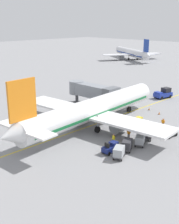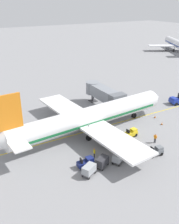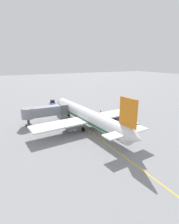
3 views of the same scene
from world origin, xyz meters
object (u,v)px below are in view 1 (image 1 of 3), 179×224
at_px(pushback_tractor, 163,93).
at_px(ground_crew_loader, 114,139).
at_px(baggage_tug_trailing, 111,148).
at_px(baggage_tug_spare, 137,122).
at_px(ground_crew_marshaller, 129,133).
at_px(baggage_cart_second_in_train, 140,140).
at_px(distant_taxiing_airliner, 132,53).
at_px(baggage_cart_third_in_train, 127,144).
at_px(safety_cone_nose_left, 149,109).
at_px(baggage_cart_tail_end, 119,152).
at_px(baggage_cart_front, 148,134).
at_px(ground_crew_wing_walker, 163,123).
at_px(baggage_tug_lead, 170,132).
at_px(jet_bridge, 92,91).
at_px(safety_cone_nose_right, 159,113).
at_px(parked_airliner, 93,109).

bearing_deg(pushback_tractor, ground_crew_loader, -72.35).
bearing_deg(baggage_tug_trailing, baggage_tug_spare, 108.49).
bearing_deg(baggage_tug_spare, ground_crew_marshaller, -65.50).
bearing_deg(baggage_cart_second_in_train, distant_taxiing_airliner, 127.52).
xyz_separation_m(baggage_cart_third_in_train, ground_crew_loader, (-2.67, 0.23, 0.00)).
height_order(safety_cone_nose_left, distant_taxiing_airliner, distant_taxiing_airliner).
height_order(baggage_cart_tail_end, safety_cone_nose_left, baggage_cart_tail_end).
xyz_separation_m(baggage_cart_front, safety_cone_nose_left, (-8.66, 13.41, -0.66)).
xyz_separation_m(ground_crew_wing_walker, ground_crew_marshaller, (-1.14, -8.21, 0.00)).
distance_m(pushback_tractor, baggage_cart_tail_end, 35.01).
relative_size(baggage_tug_lead, baggage_cart_front, 0.90).
bearing_deg(pushback_tractor, baggage_cart_second_in_train, -65.39).
bearing_deg(baggage_tug_trailing, baggage_tug_lead, 75.44).
relative_size(jet_bridge, safety_cone_nose_left, 21.65).
distance_m(ground_crew_wing_walker, safety_cone_nose_right, 7.66).
bearing_deg(baggage_cart_second_in_train, jet_bridge, 153.15).
xyz_separation_m(baggage_cart_tail_end, safety_cone_nose_left, (-9.62, 21.75, -0.66)).
height_order(baggage_cart_second_in_train, safety_cone_nose_left, baggage_cart_second_in_train).
xyz_separation_m(baggage_cart_second_in_train, distant_taxiing_airliner, (-61.32, 79.86, 2.08)).
bearing_deg(parked_airliner, baggage_cart_second_in_train, -5.15).
distance_m(pushback_tractor, baggage_cart_second_in_train, 29.83).
height_order(jet_bridge, distant_taxiing_airliner, distant_taxiing_airliner).
height_order(baggage_tug_spare, ground_crew_marshaller, ground_crew_marshaller).
distance_m(baggage_cart_second_in_train, ground_crew_loader, 3.92).
bearing_deg(safety_cone_nose_right, baggage_cart_front, -65.71).
bearing_deg(jet_bridge, baggage_tug_spare, -12.25).
xyz_separation_m(baggage_cart_third_in_train, baggage_cart_tail_end, (0.72, -2.69, 0.00)).
xyz_separation_m(baggage_cart_third_in_train, distant_taxiing_airliner, (-61.01, 82.62, 2.08)).
height_order(baggage_tug_trailing, baggage_cart_front, baggage_tug_trailing).
height_order(baggage_tug_lead, baggage_tug_trailing, same).
bearing_deg(pushback_tractor, baggage_tug_spare, -71.09).
bearing_deg(ground_crew_loader, baggage_cart_second_in_train, 40.40).
bearing_deg(baggage_tug_trailing, parked_airliner, 147.19).
relative_size(baggage_tug_trailing, baggage_cart_second_in_train, 0.87).
bearing_deg(safety_cone_nose_left, baggage_tug_trailing, -70.10).
distance_m(baggage_tug_spare, distant_taxiing_airliner, 91.99).
height_order(pushback_tractor, baggage_cart_second_in_train, pushback_tractor).
distance_m(baggage_tug_lead, distant_taxiing_airliner, 96.57).
bearing_deg(parked_airliner, baggage_tug_spare, 48.94).
distance_m(baggage_cart_second_in_train, safety_cone_nose_right, 16.40).
distance_m(baggage_tug_lead, baggage_cart_tail_end, 11.92).
distance_m(ground_crew_loader, ground_crew_marshaller, 3.39).
distance_m(baggage_tug_spare, baggage_cart_third_in_train, 10.87).
distance_m(jet_bridge, pushback_tractor, 18.80).
bearing_deg(safety_cone_nose_left, parked_airliner, -94.99).
bearing_deg(jet_bridge, pushback_tractor, 67.96).
distance_m(baggage_tug_lead, baggage_cart_front, 4.03).
bearing_deg(pushback_tractor, baggage_cart_front, -63.93).
xyz_separation_m(ground_crew_wing_walker, safety_cone_nose_left, (-7.62, 7.24, -0.66)).
relative_size(ground_crew_marshaller, safety_cone_nose_left, 2.86).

